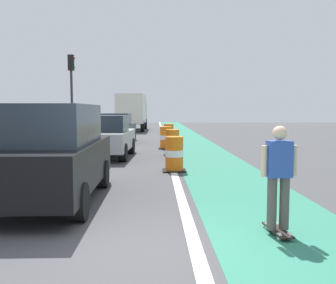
{
  "coord_description": "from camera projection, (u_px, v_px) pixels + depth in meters",
  "views": [
    {
      "loc": [
        0.35,
        -5.16,
        1.94
      ],
      "look_at": [
        0.66,
        4.57,
        1.1
      ],
      "focal_mm": 40.78,
      "sensor_mm": 36.0,
      "label": 1
    }
  ],
  "objects": [
    {
      "name": "traffic_barrel_far",
      "position": [
        169.0,
        134.0,
        22.07
      ],
      "size": [
        0.73,
        0.73,
        1.09
      ],
      "color": "orange",
      "rests_on": "ground"
    },
    {
      "name": "delivery_truck_down_block",
      "position": [
        132.0,
        110.0,
        34.69
      ],
      "size": [
        2.48,
        7.64,
        3.23
      ],
      "color": "silver",
      "rests_on": "ground"
    },
    {
      "name": "skateboarder_on_lane",
      "position": [
        279.0,
        176.0,
        5.85
      ],
      "size": [
        0.57,
        0.81,
        1.69
      ],
      "color": "black",
      "rests_on": "ground"
    },
    {
      "name": "traffic_barrel_back",
      "position": [
        166.0,
        138.0,
        18.66
      ],
      "size": [
        0.73,
        0.73,
        1.09
      ],
      "color": "orange",
      "rests_on": "ground"
    },
    {
      "name": "traffic_light_corner",
      "position": [
        72.0,
        82.0,
        22.34
      ],
      "size": [
        0.41,
        0.32,
        5.1
      ],
      "color": "#2D2D2D",
      "rests_on": "ground"
    },
    {
      "name": "lane_divider_stripe",
      "position": [
        168.0,
        152.0,
        17.27
      ],
      "size": [
        0.2,
        80.0,
        0.01
      ],
      "primitive_type": "cube",
      "color": "silver",
      "rests_on": "ground"
    },
    {
      "name": "parked_sedan_third",
      "position": [
        116.0,
        128.0,
        22.23
      ],
      "size": [
        2.1,
        4.2,
        1.7
      ],
      "color": "black",
      "rests_on": "ground"
    },
    {
      "name": "traffic_barrel_front",
      "position": [
        174.0,
        154.0,
        11.9
      ],
      "size": [
        0.73,
        0.73,
        1.09
      ],
      "color": "orange",
      "rests_on": "ground"
    },
    {
      "name": "parked_sedan_second",
      "position": [
        107.0,
        137.0,
        15.26
      ],
      "size": [
        2.09,
        4.19,
        1.7
      ],
      "color": "#9EA0A5",
      "rests_on": "ground"
    },
    {
      "name": "bike_lane_strip",
      "position": [
        201.0,
        152.0,
        17.32
      ],
      "size": [
        2.5,
        80.0,
        0.01
      ],
      "primitive_type": "cube",
      "color": "#2D755B",
      "rests_on": "ground"
    },
    {
      "name": "traffic_barrel_mid",
      "position": [
        173.0,
        143.0,
        15.95
      ],
      "size": [
        0.73,
        0.73,
        1.09
      ],
      "color": "orange",
      "rests_on": "ground"
    },
    {
      "name": "parked_suv_nearest",
      "position": [
        52.0,
        153.0,
        7.93
      ],
      "size": [
        1.93,
        4.61,
        2.04
      ],
      "color": "black",
      "rests_on": "ground"
    },
    {
      "name": "ground_plane",
      "position": [
        131.0,
        249.0,
        5.29
      ],
      "size": [
        100.0,
        100.0,
        0.0
      ],
      "primitive_type": "plane",
      "color": "#424244"
    }
  ]
}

